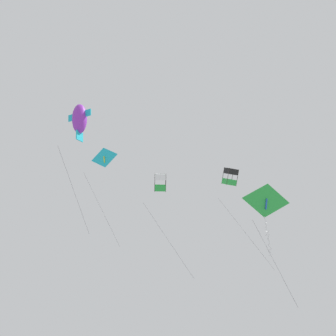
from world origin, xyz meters
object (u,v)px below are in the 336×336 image
at_px(kite_box_low_drifter, 230,177).
at_px(kite_fish_highest, 80,119).
at_px(kite_box_far_centre, 160,183).
at_px(kite_delta_near_left, 266,202).
at_px(kite_delta_near_right, 105,158).

relative_size(kite_box_low_drifter, kite_fish_highest, 1.16).
relative_size(kite_fish_highest, kite_box_far_centre, 1.01).
xyz_separation_m(kite_box_far_centre, kite_delta_near_left, (-3.46, -6.15, -2.81)).
relative_size(kite_box_low_drifter, kite_delta_near_right, 1.12).
relative_size(kite_fish_highest, kite_delta_near_right, 0.97).
bearing_deg(kite_box_far_centre, kite_delta_near_right, 147.15).
bearing_deg(kite_delta_near_right, kite_fish_highest, -62.52).
bearing_deg(kite_box_low_drifter, kite_delta_near_left, -107.24).
height_order(kite_box_far_centre, kite_delta_near_right, kite_delta_near_right).
distance_m(kite_delta_near_right, kite_delta_near_left, 13.84).
bearing_deg(kite_box_low_drifter, kite_fish_highest, -156.48).
bearing_deg(kite_fish_highest, kite_box_far_centre, 79.02).
height_order(kite_box_low_drifter, kite_fish_highest, kite_box_low_drifter).
bearing_deg(kite_delta_near_right, kite_box_low_drifter, 31.47).
bearing_deg(kite_fish_highest, kite_delta_near_left, 37.63).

